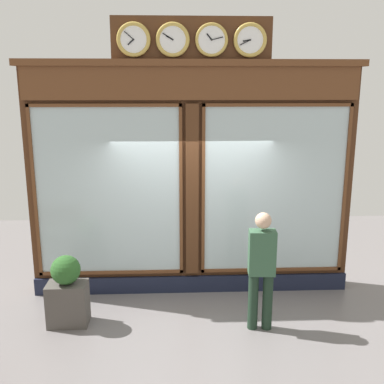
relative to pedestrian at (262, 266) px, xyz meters
name	(u,v)px	position (x,y,z in m)	size (l,w,h in m)	color
shop_facade	(192,178)	(0.90, -1.33, 0.97)	(5.22, 0.42, 4.31)	#4C2B16
pedestrian	(262,266)	(0.00, 0.00, 0.00)	(0.37, 0.24, 1.69)	#1C2F21
planter_box	(68,304)	(2.70, -0.23, -0.62)	(0.56, 0.36, 0.62)	#4C4742
planter_shrub	(66,270)	(2.70, -0.23, -0.10)	(0.41, 0.41, 0.41)	#285623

